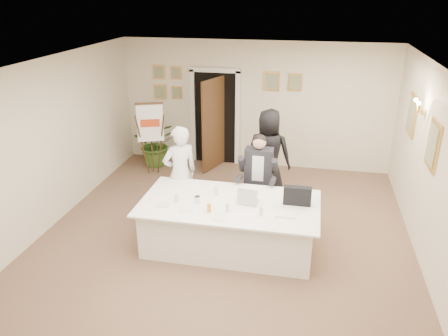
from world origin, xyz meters
TOP-DOWN VIEW (x-y plane):
  - floor at (0.00, 0.00)m, footprint 7.00×7.00m
  - ceiling at (0.00, 0.00)m, footprint 6.00×7.00m
  - wall_back at (0.00, 3.50)m, footprint 6.00×0.10m
  - wall_front at (0.00, -3.50)m, footprint 6.00×0.10m
  - wall_left at (-3.00, 0.00)m, footprint 0.10×7.00m
  - wall_right at (3.00, 0.00)m, footprint 0.10×7.00m
  - doorway at (-0.88, 3.32)m, footprint 1.14×0.86m
  - pictures_back_wall at (-0.80, 3.47)m, footprint 3.40×0.06m
  - pictures_right_wall at (2.97, 1.20)m, footprint 0.06×2.20m
  - wall_sconce at (2.90, 1.20)m, footprint 0.20×0.30m
  - conference_table at (0.12, -0.08)m, footprint 2.73×1.46m
  - seated_man at (0.42, 1.03)m, footprint 0.79×0.82m
  - flip_chart at (-2.08, 2.45)m, footprint 0.57×0.44m
  - standing_man at (-0.90, 0.71)m, footprint 0.73×0.70m
  - standing_woman at (0.50, 1.87)m, footprint 0.88×0.60m
  - potted_palm at (-2.18, 2.97)m, footprint 1.15×1.07m
  - laptop at (0.40, 0.00)m, footprint 0.34×0.37m
  - laptop_bag at (1.14, 0.07)m, footprint 0.42×0.12m
  - paper_stack at (1.00, -0.31)m, footprint 0.31×0.22m
  - plate_left at (-0.84, -0.37)m, footprint 0.25×0.25m
  - plate_mid at (-0.46, -0.45)m, footprint 0.28×0.28m
  - plate_near at (0.09, -0.58)m, footprint 0.24×0.24m
  - glass_a at (-0.67, -0.22)m, footprint 0.07×0.07m
  - glass_b at (0.15, -0.38)m, footprint 0.07×0.07m
  - glass_c at (0.64, -0.38)m, footprint 0.07×0.07m
  - glass_d at (-0.14, 0.13)m, footprint 0.07×0.07m
  - oj_glass at (-0.11, -0.44)m, footprint 0.07×0.07m
  - steel_jug at (-0.35, -0.19)m, footprint 0.12×0.12m

SIDE VIEW (x-z plane):
  - floor at x=0.00m, z-range 0.00..0.00m
  - conference_table at x=0.12m, z-range 0.01..0.78m
  - potted_palm at x=-2.18m, z-range 0.00..1.04m
  - flip_chart at x=-2.08m, z-range -0.06..1.53m
  - seated_man at x=0.42m, z-range 0.00..1.54m
  - plate_left at x=-0.84m, z-range 0.78..0.79m
  - plate_mid at x=-0.46m, z-range 0.78..0.79m
  - plate_near at x=0.09m, z-range 0.78..0.79m
  - paper_stack at x=1.00m, z-range 0.78..0.81m
  - steel_jug at x=-0.35m, z-range 0.78..0.89m
  - oj_glass at x=-0.11m, z-range 0.78..0.91m
  - glass_a at x=-0.67m, z-range 0.77..0.92m
  - glass_b at x=0.15m, z-range 0.77..0.92m
  - glass_c at x=0.64m, z-range 0.77..0.92m
  - glass_d at x=-0.14m, z-range 0.77..0.92m
  - standing_man at x=-0.90m, z-range 0.00..1.69m
  - standing_woman at x=0.50m, z-range 0.00..1.75m
  - laptop at x=0.40m, z-range 0.77..1.05m
  - laptop_bag at x=1.14m, z-range 0.77..1.07m
  - doorway at x=-0.88m, z-range -0.06..2.14m
  - wall_back at x=0.00m, z-range 0.00..2.80m
  - wall_front at x=0.00m, z-range 0.00..2.80m
  - wall_left at x=-3.00m, z-range 0.00..2.80m
  - wall_right at x=3.00m, z-range 0.00..2.80m
  - pictures_right_wall at x=2.97m, z-range 1.35..2.15m
  - pictures_back_wall at x=-0.80m, z-range 1.45..2.25m
  - wall_sconce at x=2.90m, z-range 1.98..2.22m
  - ceiling at x=0.00m, z-range 2.79..2.81m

